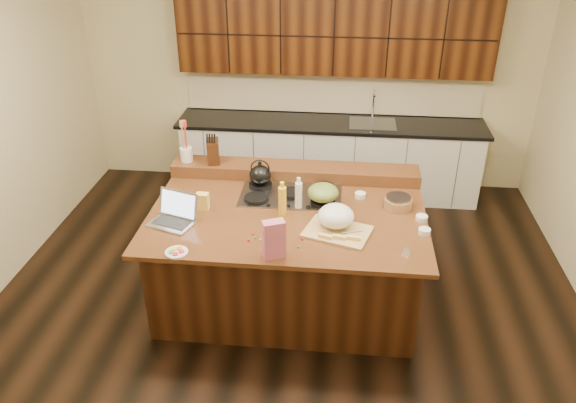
# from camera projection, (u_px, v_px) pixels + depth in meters

# --- Properties ---
(room) EXTENTS (5.52, 5.02, 2.72)m
(room) POSITION_uv_depth(u_px,v_px,m) (287.00, 168.00, 4.68)
(room) COLOR black
(room) RESTS_ON ground
(island) EXTENTS (2.40, 1.60, 0.92)m
(island) POSITION_uv_depth(u_px,v_px,m) (287.00, 255.00, 5.12)
(island) COLOR black
(island) RESTS_ON ground
(back_ledge) EXTENTS (2.40, 0.30, 0.12)m
(back_ledge) POSITION_uv_depth(u_px,v_px,m) (295.00, 171.00, 5.47)
(back_ledge) COLOR black
(back_ledge) RESTS_ON island
(cooktop) EXTENTS (0.92, 0.52, 0.05)m
(cooktop) POSITION_uv_depth(u_px,v_px,m) (291.00, 194.00, 5.15)
(cooktop) COLOR gray
(cooktop) RESTS_ON island
(back_counter) EXTENTS (3.70, 0.66, 2.40)m
(back_counter) POSITION_uv_depth(u_px,v_px,m) (331.00, 117.00, 6.77)
(back_counter) COLOR silver
(back_counter) RESTS_ON ground
(kettle) EXTENTS (0.23, 0.23, 0.18)m
(kettle) POSITION_uv_depth(u_px,v_px,m) (260.00, 175.00, 5.23)
(kettle) COLOR black
(kettle) RESTS_ON cooktop
(green_bowl) EXTENTS (0.35, 0.35, 0.15)m
(green_bowl) POSITION_uv_depth(u_px,v_px,m) (323.00, 193.00, 4.96)
(green_bowl) COLOR #5B712D
(green_bowl) RESTS_ON cooktop
(laptop) EXTENTS (0.43, 0.38, 0.25)m
(laptop) POSITION_uv_depth(u_px,v_px,m) (175.00, 214.00, 4.73)
(laptop) COLOR #B7B7BC
(laptop) RESTS_ON island
(oil_bottle) EXTENTS (0.08, 0.08, 0.27)m
(oil_bottle) POSITION_uv_depth(u_px,v_px,m) (282.00, 201.00, 4.79)
(oil_bottle) COLOR yellow
(oil_bottle) RESTS_ON island
(vinegar_bottle) EXTENTS (0.06, 0.06, 0.25)m
(vinegar_bottle) POSITION_uv_depth(u_px,v_px,m) (299.00, 196.00, 4.90)
(vinegar_bottle) COLOR silver
(vinegar_bottle) RESTS_ON island
(wooden_tray) EXTENTS (0.61, 0.51, 0.21)m
(wooden_tray) POSITION_uv_depth(u_px,v_px,m) (336.00, 220.00, 4.60)
(wooden_tray) COLOR tan
(wooden_tray) RESTS_ON island
(ramekin_a) EXTENTS (0.13, 0.13, 0.04)m
(ramekin_a) POSITION_uv_depth(u_px,v_px,m) (422.00, 218.00, 4.76)
(ramekin_a) COLOR white
(ramekin_a) RESTS_ON island
(ramekin_b) EXTENTS (0.10, 0.10, 0.04)m
(ramekin_b) POSITION_uv_depth(u_px,v_px,m) (424.00, 231.00, 4.58)
(ramekin_b) COLOR white
(ramekin_b) RESTS_ON island
(ramekin_c) EXTENTS (0.13, 0.13, 0.04)m
(ramekin_c) POSITION_uv_depth(u_px,v_px,m) (360.00, 195.00, 5.12)
(ramekin_c) COLOR white
(ramekin_c) RESTS_ON island
(strainer_bowl) EXTENTS (0.27, 0.27, 0.09)m
(strainer_bowl) POSITION_uv_depth(u_px,v_px,m) (398.00, 203.00, 4.94)
(strainer_bowl) COLOR #996B3F
(strainer_bowl) RESTS_ON island
(kitchen_timer) EXTENTS (0.10, 0.10, 0.07)m
(kitchen_timer) POSITION_uv_depth(u_px,v_px,m) (407.00, 249.00, 4.33)
(kitchen_timer) COLOR silver
(kitchen_timer) RESTS_ON island
(pink_bag) EXTENTS (0.19, 0.15, 0.31)m
(pink_bag) POSITION_uv_depth(u_px,v_px,m) (274.00, 239.00, 4.23)
(pink_bag) COLOR #C55C7A
(pink_bag) RESTS_ON island
(candy_plate) EXTENTS (0.23, 0.23, 0.01)m
(candy_plate) POSITION_uv_depth(u_px,v_px,m) (176.00, 252.00, 4.34)
(candy_plate) COLOR white
(candy_plate) RESTS_ON island
(package_box) EXTENTS (0.11, 0.08, 0.15)m
(package_box) POSITION_uv_depth(u_px,v_px,m) (203.00, 201.00, 4.91)
(package_box) COLOR #F5CF56
(package_box) RESTS_ON island
(utensil_crock) EXTENTS (0.16, 0.16, 0.14)m
(utensil_crock) POSITION_uv_depth(u_px,v_px,m) (186.00, 154.00, 5.50)
(utensil_crock) COLOR white
(utensil_crock) RESTS_ON back_ledge
(knife_block) EXTENTS (0.15, 0.21, 0.23)m
(knife_block) POSITION_uv_depth(u_px,v_px,m) (213.00, 151.00, 5.46)
(knife_block) COLOR black
(knife_block) RESTS_ON back_ledge
(gumdrop_0) EXTENTS (0.02, 0.02, 0.02)m
(gumdrop_0) POSITION_uv_depth(u_px,v_px,m) (285.00, 247.00, 4.40)
(gumdrop_0) COLOR red
(gumdrop_0) RESTS_ON island
(gumdrop_1) EXTENTS (0.02, 0.02, 0.02)m
(gumdrop_1) POSITION_uv_depth(u_px,v_px,m) (272.00, 245.00, 4.43)
(gumdrop_1) COLOR #198C26
(gumdrop_1) RESTS_ON island
(gumdrop_2) EXTENTS (0.02, 0.02, 0.02)m
(gumdrop_2) POSITION_uv_depth(u_px,v_px,m) (302.00, 239.00, 4.50)
(gumdrop_2) COLOR red
(gumdrop_2) RESTS_ON island
(gumdrop_3) EXTENTS (0.02, 0.02, 0.02)m
(gumdrop_3) POSITION_uv_depth(u_px,v_px,m) (255.00, 238.00, 4.52)
(gumdrop_3) COLOR #198C26
(gumdrop_3) RESTS_ON island
(gumdrop_4) EXTENTS (0.02, 0.02, 0.02)m
(gumdrop_4) POSITION_uv_depth(u_px,v_px,m) (253.00, 234.00, 4.57)
(gumdrop_4) COLOR red
(gumdrop_4) RESTS_ON island
(gumdrop_5) EXTENTS (0.02, 0.02, 0.02)m
(gumdrop_5) POSITION_uv_depth(u_px,v_px,m) (260.00, 240.00, 4.49)
(gumdrop_5) COLOR #198C26
(gumdrop_5) RESTS_ON island
(gumdrop_6) EXTENTS (0.02, 0.02, 0.02)m
(gumdrop_6) POSITION_uv_depth(u_px,v_px,m) (249.00, 240.00, 4.48)
(gumdrop_6) COLOR red
(gumdrop_6) RESTS_ON island
(gumdrop_7) EXTENTS (0.02, 0.02, 0.02)m
(gumdrop_7) POSITION_uv_depth(u_px,v_px,m) (298.00, 247.00, 4.40)
(gumdrop_7) COLOR #198C26
(gumdrop_7) RESTS_ON island
(gumdrop_8) EXTENTS (0.02, 0.02, 0.02)m
(gumdrop_8) POSITION_uv_depth(u_px,v_px,m) (283.00, 251.00, 4.36)
(gumdrop_8) COLOR red
(gumdrop_8) RESTS_ON island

